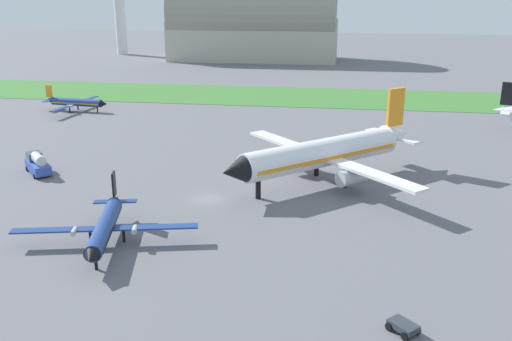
{
  "coord_description": "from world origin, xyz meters",
  "views": [
    {
      "loc": [
        17.28,
        -70.09,
        27.29
      ],
      "look_at": [
        5.76,
        4.19,
        3.0
      ],
      "focal_mm": 39.84,
      "sensor_mm": 36.0,
      "label": 1
    }
  ],
  "objects_px": {
    "airplane_midfield_jet": "(325,153)",
    "baggage_cart_by_runway": "(403,326)",
    "airplane_taxiing_turboprop": "(75,102)",
    "fuel_truck_midfield": "(38,163)",
    "airplane_foreground_turboprop": "(105,226)"
  },
  "relations": [
    {
      "from": "airplane_midfield_jet",
      "to": "baggage_cart_by_runway",
      "type": "distance_m",
      "value": 38.27
    },
    {
      "from": "airplane_midfield_jet",
      "to": "airplane_foreground_turboprop",
      "type": "distance_m",
      "value": 34.07
    },
    {
      "from": "airplane_taxiing_turboprop",
      "to": "fuel_truck_midfield",
      "type": "distance_m",
      "value": 46.88
    },
    {
      "from": "airplane_taxiing_turboprop",
      "to": "fuel_truck_midfield",
      "type": "xyz_separation_m",
      "value": [
        15.15,
        -44.36,
        -0.51
      ]
    },
    {
      "from": "fuel_truck_midfield",
      "to": "airplane_foreground_turboprop",
      "type": "bearing_deg",
      "value": 179.17
    },
    {
      "from": "airplane_foreground_turboprop",
      "to": "airplane_midfield_jet",
      "type": "bearing_deg",
      "value": 124.01
    },
    {
      "from": "airplane_midfield_jet",
      "to": "baggage_cart_by_runway",
      "type": "xyz_separation_m",
      "value": [
        7.98,
        -37.22,
        -3.95
      ]
    },
    {
      "from": "airplane_taxiing_turboprop",
      "to": "baggage_cart_by_runway",
      "type": "xyz_separation_m",
      "value": [
        66.84,
        -79.24,
        -1.52
      ]
    },
    {
      "from": "airplane_foreground_turboprop",
      "to": "fuel_truck_midfield",
      "type": "xyz_separation_m",
      "value": [
        -20.57,
        22.56,
        -0.66
      ]
    },
    {
      "from": "airplane_taxiing_turboprop",
      "to": "baggage_cart_by_runway",
      "type": "bearing_deg",
      "value": -44.04
    },
    {
      "from": "airplane_taxiing_turboprop",
      "to": "baggage_cart_by_runway",
      "type": "height_order",
      "value": "airplane_taxiing_turboprop"
    },
    {
      "from": "airplane_midfield_jet",
      "to": "airplane_taxiing_turboprop",
      "type": "height_order",
      "value": "airplane_midfield_jet"
    },
    {
      "from": "fuel_truck_midfield",
      "to": "airplane_taxiing_turboprop",
      "type": "bearing_deg",
      "value": -24.34
    },
    {
      "from": "airplane_midfield_jet",
      "to": "fuel_truck_midfield",
      "type": "relative_size",
      "value": 4.48
    },
    {
      "from": "baggage_cart_by_runway",
      "to": "airplane_taxiing_turboprop",
      "type": "bearing_deg",
      "value": 175.69
    }
  ]
}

